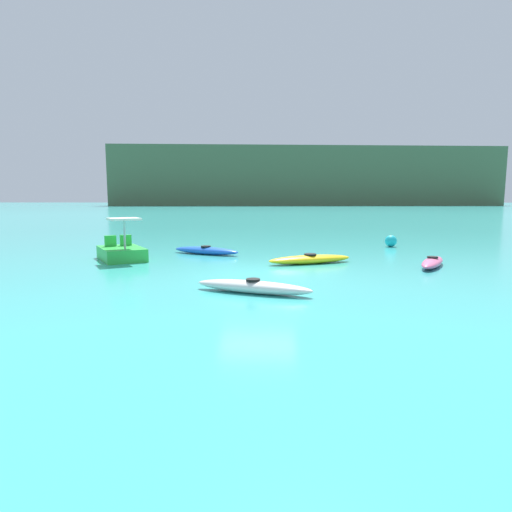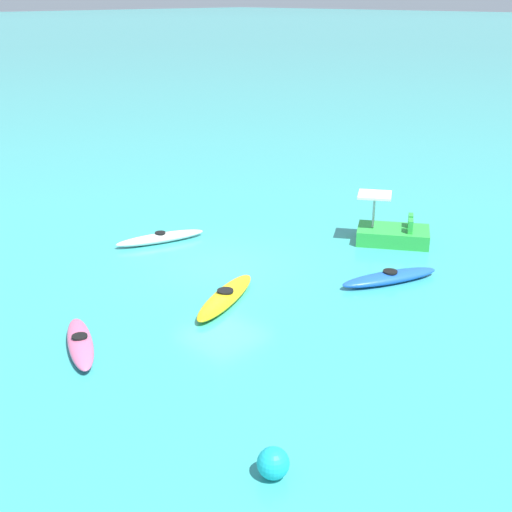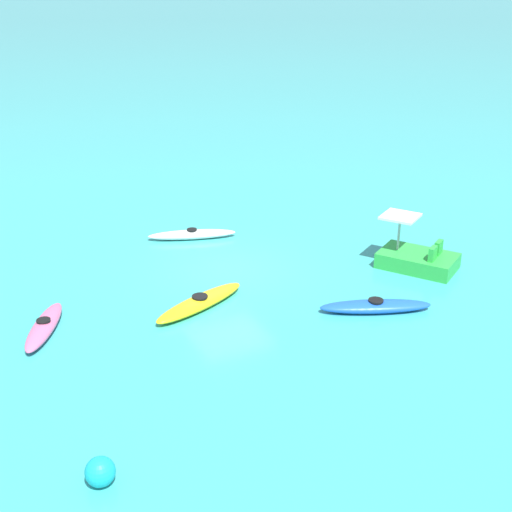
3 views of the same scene
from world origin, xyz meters
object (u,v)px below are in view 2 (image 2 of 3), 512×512
object	(u,v)px
kayak_white	(160,238)
buoy_cyan	(273,463)
kayak_blue	(390,277)
kayak_pink	(80,343)
pedal_boat_green	(393,233)
kayak_yellow	(225,297)

from	to	relation	value
kayak_white	buoy_cyan	world-z (taller)	buoy_cyan
kayak_blue	kayak_white	bearing A→B (deg)	-71.90
kayak_pink	pedal_boat_green	distance (m)	11.67
kayak_yellow	kayak_white	bearing A→B (deg)	-109.70
pedal_boat_green	kayak_yellow	bearing A→B (deg)	-4.49
kayak_white	buoy_cyan	bearing A→B (deg)	60.17
kayak_white	pedal_boat_green	distance (m)	7.94
kayak_yellow	kayak_pink	distance (m)	4.30
kayak_yellow	kayak_pink	bearing A→B (deg)	-7.59
kayak_blue	pedal_boat_green	distance (m)	3.58
kayak_white	kayak_pink	distance (m)	7.62
kayak_blue	buoy_cyan	distance (m)	9.46
buoy_cyan	kayak_blue	bearing A→B (deg)	-158.79
kayak_pink	kayak_yellow	bearing A→B (deg)	172.41
pedal_boat_green	kayak_white	bearing A→B (deg)	-45.98
kayak_white	pedal_boat_green	bearing A→B (deg)	134.02
kayak_blue	pedal_boat_green	bearing A→B (deg)	-147.76
pedal_boat_green	buoy_cyan	world-z (taller)	pedal_boat_green
kayak_blue	buoy_cyan	xyz separation A→B (m)	(8.82, 3.42, 0.13)
kayak_pink	pedal_boat_green	size ratio (longest dim) A/B	0.95
kayak_yellow	kayak_white	distance (m)	5.45
kayak_blue	kayak_pink	distance (m)	9.11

